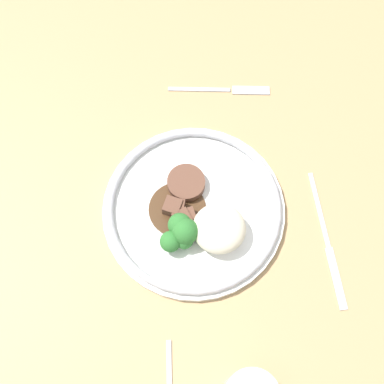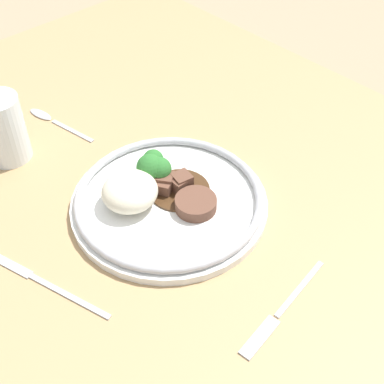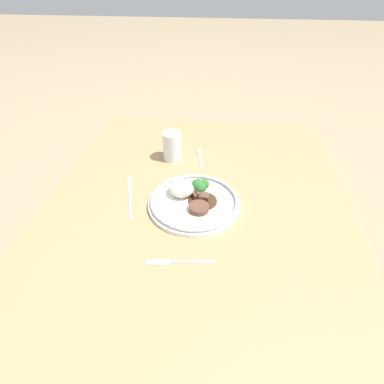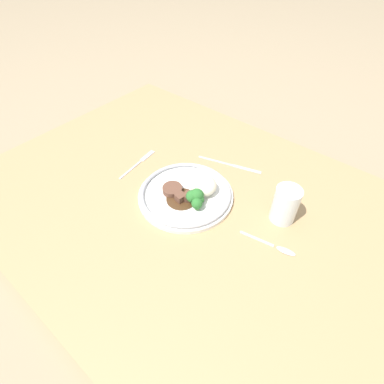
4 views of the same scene
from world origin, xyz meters
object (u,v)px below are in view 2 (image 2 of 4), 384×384
plate (164,197)px  knife (34,278)px  fork (277,316)px  juice_glass (4,132)px  spoon (48,118)px

plate → knife: 0.21m
fork → plate: bearing=-103.3°
fork → juice_glass: bearing=-87.7°
plate → knife: plate is taller
juice_glass → fork: juice_glass is taller
plate → spoon: plate is taller
juice_glass → spoon: (0.04, -0.10, -0.05)m
plate → knife: (0.01, 0.21, -0.02)m
fork → knife: bearing=-61.0°
knife → plate: bearing=-110.9°
knife → spoon: spoon is taller
knife → fork: bearing=-160.6°
plate → juice_glass: (0.25, 0.11, 0.03)m
plate → fork: (-0.24, 0.03, -0.02)m
plate → juice_glass: juice_glass is taller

